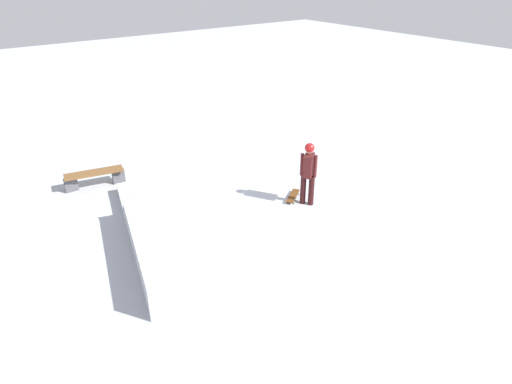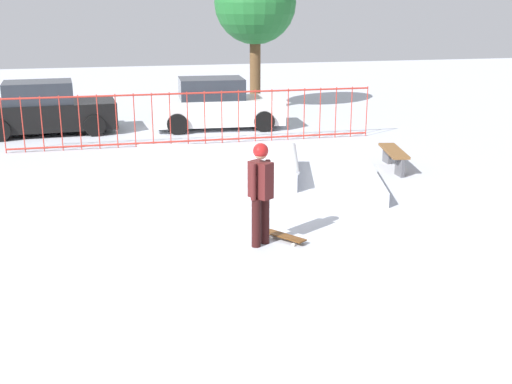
% 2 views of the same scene
% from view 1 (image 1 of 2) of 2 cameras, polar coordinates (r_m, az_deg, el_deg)
% --- Properties ---
extents(ground_plane, '(60.00, 60.00, 0.00)m').
position_cam_1_polar(ground_plane, '(10.89, -4.06, -4.97)').
color(ground_plane, '#B2B7C1').
extents(skate_ramp, '(5.90, 3.93, 0.74)m').
position_cam_1_polar(skate_ramp, '(10.42, -8.42, -4.81)').
color(skate_ramp, silver).
rests_on(skate_ramp, ground).
extents(skater, '(0.40, 0.44, 1.73)m').
position_cam_1_polar(skater, '(11.67, 6.66, 2.86)').
color(skater, black).
rests_on(skater, ground).
extents(skateboard, '(0.62, 0.77, 0.09)m').
position_cam_1_polar(skateboard, '(12.31, 4.71, -0.48)').
color(skateboard, '#593314').
rests_on(skateboard, ground).
extents(park_bench, '(0.72, 1.65, 0.48)m').
position_cam_1_polar(park_bench, '(13.56, -19.81, 1.97)').
color(park_bench, brown).
rests_on(park_bench, ground).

